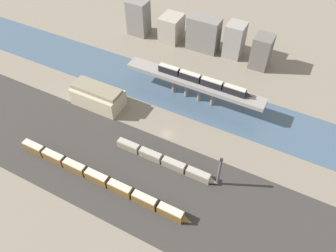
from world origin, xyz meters
TOP-DOWN VIEW (x-y plane):
  - ground_plane at (0.00, 0.00)m, footprint 400.00×400.00m
  - railbed_yard at (0.00, -24.00)m, footprint 280.00×42.00m
  - river_water at (0.00, 25.99)m, footprint 320.00×26.27m
  - bridge at (0.00, 25.99)m, footprint 66.26×7.40m
  - train_on_bridge at (4.41, 25.99)m, footprint 44.83×2.68m
  - train_yard_near at (-11.14, -32.67)m, footprint 74.11×2.98m
  - train_yard_mid at (6.43, -14.02)m, footprint 43.50×2.84m
  - warehouse_building at (-36.31, 2.13)m, footprint 23.20×11.60m
  - signal_tower at (27.93, -13.23)m, footprint 1.00×0.98m
  - city_block_far_left at (-51.34, 63.20)m, footprint 11.44×8.83m
  - city_block_left at (-31.68, 65.93)m, footprint 11.05×12.67m
  - city_block_center at (-12.13, 65.48)m, footprint 17.19×8.52m
  - city_block_right at (4.67, 67.77)m, footprint 9.32×9.97m
  - city_block_far_right at (20.12, 64.68)m, footprint 9.03×10.11m

SIDE VIEW (x-z plane):
  - ground_plane at x=0.00m, z-range 0.00..0.00m
  - river_water at x=0.00m, z-range 0.00..0.01m
  - railbed_yard at x=0.00m, z-range 0.00..0.01m
  - train_yard_mid at x=6.43m, z-range -0.04..3.38m
  - train_yard_near at x=-11.14m, z-range -0.03..4.15m
  - warehouse_building at x=-36.31m, z-range -0.24..9.73m
  - city_block_left at x=-31.68m, z-range 0.00..14.34m
  - signal_tower at x=27.93m, z-range -0.15..14.92m
  - bridge at x=0.00m, z-range 3.49..13.63m
  - city_block_far_right at x=20.12m, z-range 0.00..17.17m
  - city_block_right at x=4.67m, z-range 0.00..18.23m
  - city_block_center at x=-12.13m, z-range 0.00..18.40m
  - city_block_far_left at x=-51.34m, z-range 0.00..19.71m
  - train_on_bridge at x=4.41m, z-range 10.10..13.72m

